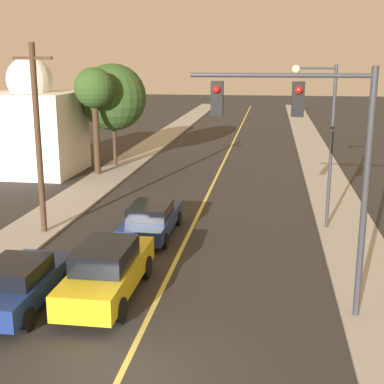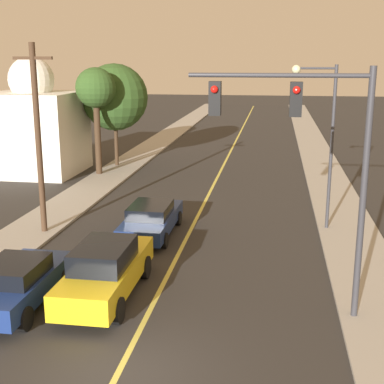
{
  "view_description": "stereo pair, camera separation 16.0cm",
  "coord_description": "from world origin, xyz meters",
  "px_view_note": "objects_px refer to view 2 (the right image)",
  "views": [
    {
      "loc": [
        3.25,
        -10.59,
        7.13
      ],
      "look_at": [
        0.0,
        11.37,
        1.6
      ],
      "focal_mm": 50.0,
      "sensor_mm": 36.0,
      "label": 1
    },
    {
      "loc": [
        3.41,
        -10.57,
        7.13
      ],
      "look_at": [
        0.0,
        11.37,
        1.6
      ],
      "focal_mm": 50.0,
      "sensor_mm": 36.0,
      "label": 2
    }
  ],
  "objects_px": {
    "car_near_lane_front": "(106,270)",
    "car_outer_lane_front": "(17,283)",
    "traffic_signal_mast": "(310,143)",
    "domed_building_left": "(35,126)",
    "streetlamp_right": "(322,125)",
    "car_near_lane_second": "(151,219)",
    "tree_left_far": "(96,90)",
    "tree_left_near": "(115,97)",
    "utility_pole_left": "(38,136)"
  },
  "relations": [
    {
      "from": "tree_left_near",
      "to": "car_near_lane_front",
      "type": "bearing_deg",
      "value": -74.24
    },
    {
      "from": "car_near_lane_front",
      "to": "car_near_lane_second",
      "type": "distance_m",
      "value": 6.09
    },
    {
      "from": "streetlamp_right",
      "to": "domed_building_left",
      "type": "distance_m",
      "value": 19.5
    },
    {
      "from": "car_outer_lane_front",
      "to": "domed_building_left",
      "type": "bearing_deg",
      "value": 112.97
    },
    {
      "from": "traffic_signal_mast",
      "to": "streetlamp_right",
      "type": "relative_size",
      "value": 1.01
    },
    {
      "from": "car_near_lane_front",
      "to": "tree_left_far",
      "type": "xyz_separation_m",
      "value": [
        -5.94,
        17.1,
        4.41
      ]
    },
    {
      "from": "utility_pole_left",
      "to": "tree_left_far",
      "type": "xyz_separation_m",
      "value": [
        -1.45,
        11.52,
        1.21
      ]
    },
    {
      "from": "car_outer_lane_front",
      "to": "tree_left_far",
      "type": "distance_m",
      "value": 19.02
    },
    {
      "from": "utility_pole_left",
      "to": "tree_left_near",
      "type": "bearing_deg",
      "value": 94.53
    },
    {
      "from": "tree_left_far",
      "to": "utility_pole_left",
      "type": "bearing_deg",
      "value": -82.84
    },
    {
      "from": "utility_pole_left",
      "to": "car_outer_lane_front",
      "type": "bearing_deg",
      "value": -72.24
    },
    {
      "from": "car_near_lane_front",
      "to": "car_near_lane_second",
      "type": "xyz_separation_m",
      "value": [
        -0.0,
        6.09,
        -0.19
      ]
    },
    {
      "from": "car_near_lane_front",
      "to": "tree_left_far",
      "type": "relative_size",
      "value": 0.79
    },
    {
      "from": "streetlamp_right",
      "to": "tree_left_far",
      "type": "height_order",
      "value": "streetlamp_right"
    },
    {
      "from": "car_near_lane_front",
      "to": "streetlamp_right",
      "type": "relative_size",
      "value": 0.76
    },
    {
      "from": "car_near_lane_second",
      "to": "utility_pole_left",
      "type": "distance_m",
      "value": 5.66
    },
    {
      "from": "traffic_signal_mast",
      "to": "tree_left_far",
      "type": "distance_m",
      "value": 21.03
    },
    {
      "from": "domed_building_left",
      "to": "car_near_lane_front",
      "type": "bearing_deg",
      "value": -59.62
    },
    {
      "from": "utility_pole_left",
      "to": "tree_left_far",
      "type": "bearing_deg",
      "value": 97.16
    },
    {
      "from": "car_near_lane_second",
      "to": "tree_left_far",
      "type": "xyz_separation_m",
      "value": [
        -5.94,
        11.01,
        4.61
      ]
    },
    {
      "from": "car_near_lane_front",
      "to": "tree_left_near",
      "type": "xyz_separation_m",
      "value": [
        -5.63,
        19.96,
        3.78
      ]
    },
    {
      "from": "traffic_signal_mast",
      "to": "utility_pole_left",
      "type": "xyz_separation_m",
      "value": [
        -10.35,
        5.88,
        -0.88
      ]
    },
    {
      "from": "traffic_signal_mast",
      "to": "streetlamp_right",
      "type": "xyz_separation_m",
      "value": [
        0.97,
        8.19,
        -0.48
      ]
    },
    {
      "from": "tree_left_near",
      "to": "tree_left_far",
      "type": "relative_size",
      "value": 1.03
    },
    {
      "from": "car_near_lane_front",
      "to": "traffic_signal_mast",
      "type": "relative_size",
      "value": 0.76
    },
    {
      "from": "car_near_lane_second",
      "to": "domed_building_left",
      "type": "distance_m",
      "value": 15.32
    },
    {
      "from": "car_outer_lane_front",
      "to": "domed_building_left",
      "type": "distance_m",
      "value": 20.05
    },
    {
      "from": "car_near_lane_front",
      "to": "tree_left_far",
      "type": "height_order",
      "value": "tree_left_far"
    },
    {
      "from": "car_outer_lane_front",
      "to": "utility_pole_left",
      "type": "bearing_deg",
      "value": 107.76
    },
    {
      "from": "car_near_lane_front",
      "to": "streetlamp_right",
      "type": "xyz_separation_m",
      "value": [
        6.84,
        7.88,
        3.62
      ]
    },
    {
      "from": "car_outer_lane_front",
      "to": "utility_pole_left",
      "type": "distance_m",
      "value": 7.7
    },
    {
      "from": "domed_building_left",
      "to": "traffic_signal_mast",
      "type": "bearing_deg",
      "value": -47.74
    },
    {
      "from": "car_near_lane_front",
      "to": "tree_left_far",
      "type": "distance_m",
      "value": 18.63
    },
    {
      "from": "car_outer_lane_front",
      "to": "tree_left_near",
      "type": "bearing_deg",
      "value": 98.81
    },
    {
      "from": "car_near_lane_second",
      "to": "utility_pole_left",
      "type": "xyz_separation_m",
      "value": [
        -4.49,
        -0.51,
        3.4
      ]
    },
    {
      "from": "car_near_lane_second",
      "to": "traffic_signal_mast",
      "type": "height_order",
      "value": "traffic_signal_mast"
    },
    {
      "from": "streetlamp_right",
      "to": "traffic_signal_mast",
      "type": "bearing_deg",
      "value": -96.79
    },
    {
      "from": "car_near_lane_second",
      "to": "streetlamp_right",
      "type": "xyz_separation_m",
      "value": [
        6.84,
        1.8,
        3.81
      ]
    },
    {
      "from": "streetlamp_right",
      "to": "domed_building_left",
      "type": "relative_size",
      "value": 0.93
    },
    {
      "from": "tree_left_near",
      "to": "utility_pole_left",
      "type": "bearing_deg",
      "value": -85.47
    },
    {
      "from": "tree_left_near",
      "to": "domed_building_left",
      "type": "bearing_deg",
      "value": -149.81
    },
    {
      "from": "tree_left_near",
      "to": "tree_left_far",
      "type": "distance_m",
      "value": 2.94
    },
    {
      "from": "traffic_signal_mast",
      "to": "domed_building_left",
      "type": "xyz_separation_m",
      "value": [
        -16.02,
        17.63,
        -2.01
      ]
    },
    {
      "from": "car_outer_lane_front",
      "to": "streetlamp_right",
      "type": "distance_m",
      "value": 13.35
    },
    {
      "from": "car_near_lane_second",
      "to": "car_outer_lane_front",
      "type": "relative_size",
      "value": 1.12
    },
    {
      "from": "car_near_lane_second",
      "to": "utility_pole_left",
      "type": "height_order",
      "value": "utility_pole_left"
    },
    {
      "from": "car_near_lane_front",
      "to": "car_outer_lane_front",
      "type": "distance_m",
      "value": 2.59
    },
    {
      "from": "streetlamp_right",
      "to": "tree_left_near",
      "type": "xyz_separation_m",
      "value": [
        -12.47,
        12.08,
        0.16
      ]
    },
    {
      "from": "utility_pole_left",
      "to": "domed_building_left",
      "type": "height_order",
      "value": "utility_pole_left"
    },
    {
      "from": "car_near_lane_second",
      "to": "streetlamp_right",
      "type": "height_order",
      "value": "streetlamp_right"
    }
  ]
}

